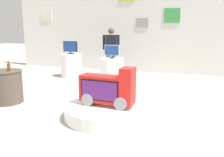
# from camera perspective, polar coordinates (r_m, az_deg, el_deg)

# --- Properties ---
(ground_plane) EXTENTS (30.00, 30.00, 0.00)m
(ground_plane) POSITION_cam_1_polar(r_m,az_deg,el_deg) (5.32, -3.34, -7.50)
(ground_plane) COLOR #B2ADA3
(back_wall_display) EXTENTS (10.39, 0.13, 3.37)m
(back_wall_display) POSITION_cam_1_polar(r_m,az_deg,el_deg) (9.63, 7.21, 11.43)
(back_wall_display) COLOR silver
(back_wall_display) RESTS_ON ground
(main_display_pedestal) EXTENTS (1.63, 1.63, 0.24)m
(main_display_pedestal) POSITION_cam_1_polar(r_m,az_deg,el_deg) (4.99, -1.09, -7.34)
(main_display_pedestal) COLOR white
(main_display_pedestal) RESTS_ON ground
(novelty_firetruck_tv) EXTENTS (1.06, 0.44, 0.76)m
(novelty_firetruck_tv) POSITION_cam_1_polar(r_m,az_deg,el_deg) (4.85, -0.94, -2.59)
(novelty_firetruck_tv) COLOR gray
(novelty_firetruck_tv) RESTS_ON main_display_pedestal
(display_pedestal_left_rear) EXTENTS (0.70, 0.70, 0.78)m
(display_pedestal_left_rear) POSITION_cam_1_polar(r_m,az_deg,el_deg) (7.64, 0.00, 1.61)
(display_pedestal_left_rear) COLOR white
(display_pedestal_left_rear) RESTS_ON ground
(tv_on_left_rear) EXTENTS (0.45, 0.16, 0.39)m
(tv_on_left_rear) POSITION_cam_1_polar(r_m,az_deg,el_deg) (7.55, -0.01, 6.14)
(tv_on_left_rear) COLOR black
(tv_on_left_rear) RESTS_ON display_pedestal_left_rear
(display_pedestal_center_rear) EXTENTS (0.68, 0.68, 0.78)m
(display_pedestal_center_rear) POSITION_cam_1_polar(r_m,az_deg,el_deg) (8.86, -9.08, 2.91)
(display_pedestal_center_rear) COLOR white
(display_pedestal_center_rear) RESTS_ON ground
(tv_on_center_rear) EXTENTS (0.50, 0.23, 0.42)m
(tv_on_center_rear) POSITION_cam_1_polar(r_m,az_deg,el_deg) (8.78, -9.23, 6.85)
(tv_on_center_rear) COLOR black
(tv_on_center_rear) RESTS_ON display_pedestal_center_rear
(side_table_round) EXTENTS (0.76, 0.76, 0.74)m
(side_table_round) POSITION_cam_1_polar(r_m,az_deg,el_deg) (6.35, -22.45, -1.59)
(side_table_round) COLOR #4C4238
(side_table_round) RESTS_ON ground
(bottle_on_side_table) EXTENTS (0.07, 0.07, 0.23)m
(bottle_on_side_table) POSITION_cam_1_polar(r_m,az_deg,el_deg) (6.17, -21.92, 2.39)
(bottle_on_side_table) COLOR brown
(bottle_on_side_table) RESTS_ON side_table_round
(shopper_browsing_near_truck) EXTENTS (0.54, 0.31, 1.64)m
(shopper_browsing_near_truck) POSITION_cam_1_polar(r_m,az_deg,el_deg) (8.65, -0.19, 6.67)
(shopper_browsing_near_truck) COLOR black
(shopper_browsing_near_truck) RESTS_ON ground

